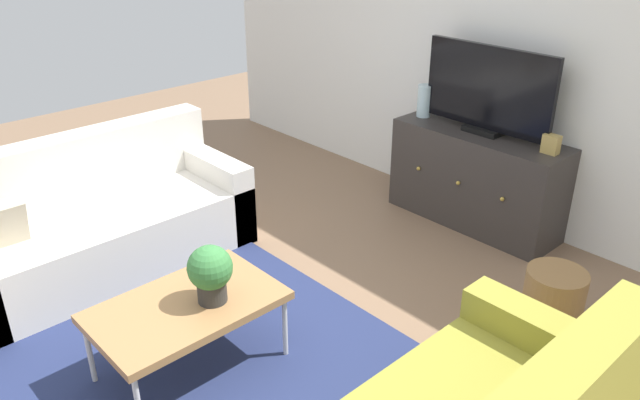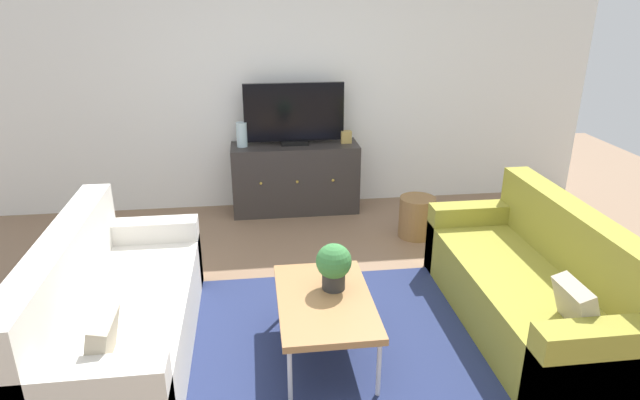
% 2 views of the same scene
% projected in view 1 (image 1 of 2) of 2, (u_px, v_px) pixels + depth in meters
% --- Properties ---
extents(ground_plane, '(10.00, 10.00, 0.00)m').
position_uv_depth(ground_plane, '(239.00, 355.00, 3.42)').
color(ground_plane, '#84664C').
extents(wall_back, '(6.40, 0.12, 2.70)m').
position_uv_depth(wall_back, '(520.00, 43.00, 4.39)').
color(wall_back, white).
rests_on(wall_back, ground_plane).
extents(area_rug, '(2.50, 1.90, 0.01)m').
position_uv_depth(area_rug, '(216.00, 367.00, 3.33)').
color(area_rug, navy).
rests_on(area_rug, ground_plane).
extents(couch_left_side, '(0.82, 1.91, 0.87)m').
position_uv_depth(couch_left_side, '(97.00, 225.00, 4.18)').
color(couch_left_side, silver).
rests_on(couch_left_side, ground_plane).
extents(coffee_table, '(0.59, 0.95, 0.42)m').
position_uv_depth(coffee_table, '(187.00, 308.00, 3.16)').
color(coffee_table, '#A37547').
rests_on(coffee_table, ground_plane).
extents(potted_plant, '(0.23, 0.23, 0.31)m').
position_uv_depth(potted_plant, '(210.00, 272.00, 3.09)').
color(potted_plant, '#2D2D2D').
rests_on(potted_plant, coffee_table).
extents(tv_console, '(1.32, 0.47, 0.73)m').
position_uv_depth(tv_console, '(476.00, 179.00, 4.69)').
color(tv_console, '#332D2B').
rests_on(tv_console, ground_plane).
extents(flat_screen_tv, '(1.02, 0.16, 0.63)m').
position_uv_depth(flat_screen_tv, '(488.00, 90.00, 4.40)').
color(flat_screen_tv, black).
rests_on(flat_screen_tv, tv_console).
extents(glass_vase, '(0.11, 0.11, 0.25)m').
position_uv_depth(glass_vase, '(424.00, 101.00, 4.83)').
color(glass_vase, silver).
rests_on(glass_vase, tv_console).
extents(mantel_clock, '(0.11, 0.07, 0.13)m').
position_uv_depth(mantel_clock, '(551.00, 144.00, 4.14)').
color(mantel_clock, tan).
rests_on(mantel_clock, tv_console).
extents(wicker_basket, '(0.34, 0.34, 0.39)m').
position_uv_depth(wicker_basket, '(553.00, 302.00, 3.54)').
color(wicker_basket, olive).
rests_on(wicker_basket, ground_plane).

